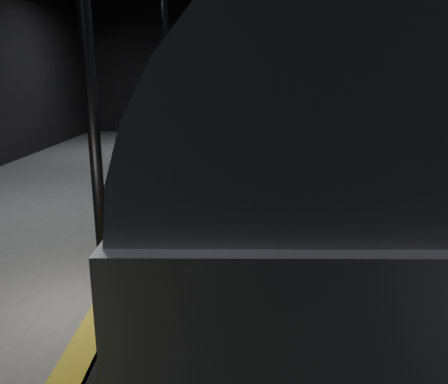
{
  "coord_description": "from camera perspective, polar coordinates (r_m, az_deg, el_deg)",
  "views": [
    {
      "loc": [
        -0.96,
        -13.28,
        5.15
      ],
      "look_at": [
        -1.05,
        -1.21,
        2.0
      ],
      "focal_mm": 35.0,
      "sensor_mm": 36.0,
      "label": 1
    }
  ],
  "objects": [
    {
      "name": "platform_left",
      "position": [
        15.52,
        -24.61,
        -4.19
      ],
      "size": [
        9.0,
        43.8,
        1.0
      ],
      "primitive_type": "cube",
      "color": "#555452",
      "rests_on": "ground"
    },
    {
      "name": "ground",
      "position": [
        14.28,
        4.26,
        -6.56
      ],
      "size": [
        44.0,
        44.0,
        0.0
      ],
      "primitive_type": "plane",
      "color": "black",
      "rests_on": "ground"
    },
    {
      "name": "tactile_strip",
      "position": [
        14.1,
        -8.97,
        -2.65
      ],
      "size": [
        0.5,
        43.8,
        0.01
      ],
      "primitive_type": "cube",
      "color": "olive",
      "rests_on": "platform_left"
    },
    {
      "name": "train",
      "position": [
        12.79,
        4.73,
        5.93
      ],
      "size": [
        3.24,
        21.65,
        5.79
      ],
      "color": "#9A9CA2",
      "rests_on": "ground"
    },
    {
      "name": "track",
      "position": [
        14.26,
        4.26,
        -6.3
      ],
      "size": [
        2.4,
        43.0,
        0.24
      ],
      "color": "#3F3328",
      "rests_on": "ground"
    },
    {
      "name": "woman",
      "position": [
        11.16,
        -14.38,
        -2.84
      ],
      "size": [
        0.74,
        0.57,
        1.78
      ],
      "primitive_type": "imported",
      "rotation": [
        0.0,
        0.0,
        -0.25
      ],
      "color": "#99765D",
      "rests_on": "platform_left"
    }
  ]
}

